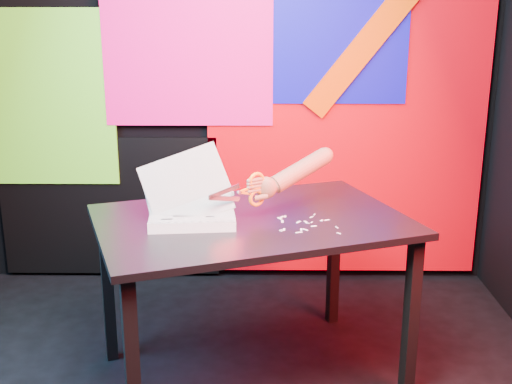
{
  "coord_description": "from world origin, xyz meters",
  "views": [
    {
      "loc": [
        0.17,
        -2.18,
        1.6
      ],
      "look_at": [
        0.14,
        0.35,
        0.87
      ],
      "focal_mm": 45.0,
      "sensor_mm": 36.0,
      "label": 1
    }
  ],
  "objects": [
    {
      "name": "printout_stack",
      "position": [
        -0.12,
        0.31,
        0.78
      ],
      "size": [
        0.42,
        0.29,
        0.33
      ],
      "rotation": [
        0.0,
        0.0,
        0.09
      ],
      "color": "silver",
      "rests_on": "work_table"
    },
    {
      "name": "paper_clippings",
      "position": [
        0.32,
        0.3,
        0.75
      ],
      "size": [
        0.25,
        0.25,
        0.0
      ],
      "color": "white",
      "rests_on": "work_table"
    },
    {
      "name": "room",
      "position": [
        0.0,
        0.0,
        1.35
      ],
      "size": [
        3.01,
        3.01,
        2.71
      ],
      "color": "black",
      "rests_on": "ground"
    },
    {
      "name": "backdrop",
      "position": [
        0.06,
        1.46,
        0.96
      ],
      "size": [
        2.88,
        0.05,
        2.08
      ],
      "color": "#C3000A",
      "rests_on": "ground"
    },
    {
      "name": "work_table",
      "position": [
        0.12,
        0.37,
        0.67
      ],
      "size": [
        1.48,
        1.23,
        0.75
      ],
      "rotation": [
        0.0,
        0.0,
        0.35
      ],
      "color": "black",
      "rests_on": "ground"
    },
    {
      "name": "scissors",
      "position": [
        0.13,
        0.35,
        0.88
      ],
      "size": [
        0.23,
        0.15,
        0.15
      ],
      "rotation": [
        0.0,
        0.0,
        0.58
      ],
      "color": "#BEBEBE",
      "rests_on": "printout_stack"
    },
    {
      "name": "hand_forearm",
      "position": [
        0.31,
        0.46,
        0.92
      ],
      "size": [
        0.37,
        0.26,
        0.18
      ],
      "rotation": [
        0.0,
        0.0,
        0.58
      ],
      "color": "brown",
      "rests_on": "work_table"
    }
  ]
}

